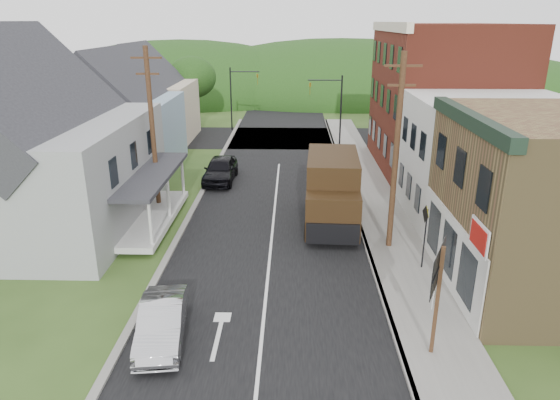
# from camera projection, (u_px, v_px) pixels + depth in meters

# --- Properties ---
(ground) EXTENTS (120.00, 120.00, 0.00)m
(ground) POSITION_uv_depth(u_px,v_px,m) (267.00, 283.00, 20.54)
(ground) COLOR #2D4719
(ground) RESTS_ON ground
(road) EXTENTS (9.00, 90.00, 0.02)m
(road) POSITION_uv_depth(u_px,v_px,m) (275.00, 200.00, 29.94)
(road) COLOR black
(road) RESTS_ON ground
(cross_road) EXTENTS (60.00, 9.00, 0.02)m
(cross_road) POSITION_uv_depth(u_px,v_px,m) (282.00, 138.00, 45.93)
(cross_road) COLOR black
(cross_road) RESTS_ON ground
(sidewalk_right) EXTENTS (2.80, 55.00, 0.15)m
(sidewalk_right) POSITION_uv_depth(u_px,v_px,m) (379.00, 212.00, 27.90)
(sidewalk_right) COLOR slate
(sidewalk_right) RESTS_ON ground
(curb_right) EXTENTS (0.20, 55.00, 0.15)m
(curb_right) POSITION_uv_depth(u_px,v_px,m) (355.00, 212.00, 27.93)
(curb_right) COLOR slate
(curb_right) RESTS_ON ground
(curb_left) EXTENTS (0.30, 55.00, 0.12)m
(curb_left) POSITION_uv_depth(u_px,v_px,m) (192.00, 211.00, 28.15)
(curb_left) COLOR slate
(curb_left) RESTS_ON ground
(storefront_white) EXTENTS (8.00, 7.00, 6.50)m
(storefront_white) POSITION_uv_depth(u_px,v_px,m) (488.00, 160.00, 26.22)
(storefront_white) COLOR silver
(storefront_white) RESTS_ON ground
(storefront_red) EXTENTS (8.00, 12.00, 10.00)m
(storefront_red) POSITION_uv_depth(u_px,v_px,m) (441.00, 100.00, 34.56)
(storefront_red) COLOR maroon
(storefront_red) RESTS_ON ground
(house_gray) EXTENTS (10.20, 12.24, 8.35)m
(house_gray) POSITION_uv_depth(u_px,v_px,m) (34.00, 146.00, 25.03)
(house_gray) COLOR #929597
(house_gray) RESTS_ON ground
(house_blue) EXTENTS (7.14, 8.16, 7.28)m
(house_blue) POSITION_uv_depth(u_px,v_px,m) (125.00, 117.00, 35.54)
(house_blue) COLOR #8FA9C3
(house_blue) RESTS_ON ground
(house_cream) EXTENTS (7.14, 8.16, 7.28)m
(house_cream) POSITION_uv_depth(u_px,v_px,m) (151.00, 99.00, 44.01)
(house_cream) COLOR beige
(house_cream) RESTS_ON ground
(utility_pole_right) EXTENTS (1.60, 0.26, 9.00)m
(utility_pole_right) POSITION_uv_depth(u_px,v_px,m) (396.00, 153.00, 22.12)
(utility_pole_right) COLOR #472D19
(utility_pole_right) RESTS_ON ground
(utility_pole_left) EXTENTS (1.60, 0.26, 9.00)m
(utility_pole_left) POSITION_uv_depth(u_px,v_px,m) (153.00, 130.00, 26.64)
(utility_pole_left) COLOR #472D19
(utility_pole_left) RESTS_ON ground
(traffic_signal_right) EXTENTS (2.87, 0.20, 6.00)m
(traffic_signal_right) POSITION_uv_depth(u_px,v_px,m) (333.00, 103.00, 41.26)
(traffic_signal_right) COLOR black
(traffic_signal_right) RESTS_ON ground
(traffic_signal_left) EXTENTS (2.87, 0.20, 6.00)m
(traffic_signal_left) POSITION_uv_depth(u_px,v_px,m) (238.00, 91.00, 48.05)
(traffic_signal_left) COLOR black
(traffic_signal_left) RESTS_ON ground
(tree_left_b) EXTENTS (4.80, 4.80, 6.94)m
(tree_left_b) POSITION_uv_depth(u_px,v_px,m) (0.00, 112.00, 30.57)
(tree_left_b) COLOR #382616
(tree_left_b) RESTS_ON ground
(tree_left_c) EXTENTS (5.80, 5.80, 8.41)m
(tree_left_c) POSITION_uv_depth(u_px,v_px,m) (30.00, 80.00, 37.79)
(tree_left_c) COLOR #382616
(tree_left_c) RESTS_ON ground
(tree_left_d) EXTENTS (4.80, 4.80, 6.94)m
(tree_left_d) POSITION_uv_depth(u_px,v_px,m) (192.00, 77.00, 49.19)
(tree_left_d) COLOR #382616
(tree_left_d) RESTS_ON ground
(forested_ridge) EXTENTS (90.00, 30.00, 16.00)m
(forested_ridge) POSITION_uv_depth(u_px,v_px,m) (286.00, 95.00, 72.26)
(forested_ridge) COLOR #173610
(forested_ridge) RESTS_ON ground
(silver_sedan) EXTENTS (1.93, 4.22, 1.34)m
(silver_sedan) POSITION_uv_depth(u_px,v_px,m) (162.00, 323.00, 16.66)
(silver_sedan) COLOR #BABABF
(silver_sedan) RESTS_ON ground
(dark_sedan) EXTENTS (2.09, 4.88, 1.64)m
(dark_sedan) POSITION_uv_depth(u_px,v_px,m) (220.00, 170.00, 33.21)
(dark_sedan) COLOR black
(dark_sedan) RESTS_ON ground
(delivery_van) EXTENTS (2.99, 6.59, 3.61)m
(delivery_van) POSITION_uv_depth(u_px,v_px,m) (332.00, 191.00, 25.91)
(delivery_van) COLOR black
(delivery_van) RESTS_ON ground
(route_sign_cluster) EXTENTS (0.96, 1.96, 3.71)m
(route_sign_cluster) POSITION_uv_depth(u_px,v_px,m) (437.00, 285.00, 15.25)
(route_sign_cluster) COLOR #472D19
(route_sign_cluster) RESTS_ON sidewalk_right
(warning_sign) EXTENTS (0.14, 0.79, 2.86)m
(warning_sign) POSITION_uv_depth(u_px,v_px,m) (425.00, 228.00, 20.92)
(warning_sign) COLOR black
(warning_sign) RESTS_ON sidewalk_right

